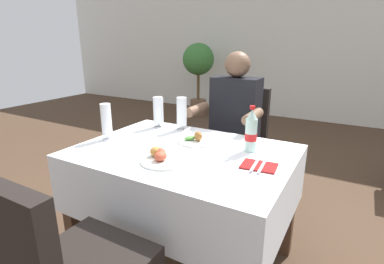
# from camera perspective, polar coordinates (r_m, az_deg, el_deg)

# --- Properties ---
(ground_plane) EXTENTS (11.00, 11.00, 0.00)m
(ground_plane) POSITION_cam_1_polar(r_m,az_deg,el_deg) (2.11, 0.52, -22.12)
(ground_plane) COLOR #473323
(back_wall) EXTENTS (11.00, 0.12, 2.93)m
(back_wall) POSITION_cam_1_polar(r_m,az_deg,el_deg) (5.51, 22.37, 17.32)
(back_wall) COLOR silver
(back_wall) RESTS_ON ground
(main_dining_table) EXTENTS (1.20, 0.87, 0.74)m
(main_dining_table) POSITION_cam_1_polar(r_m,az_deg,el_deg) (1.75, -1.63, -8.57)
(main_dining_table) COLOR white
(main_dining_table) RESTS_ON ground
(chair_far_diner_seat) EXTENTS (0.44, 0.50, 0.97)m
(chair_far_diner_seat) POSITION_cam_1_polar(r_m,az_deg,el_deg) (2.46, 8.41, -1.56)
(chair_far_diner_seat) COLOR black
(chair_far_diner_seat) RESTS_ON ground
(seated_diner_far) EXTENTS (0.50, 0.46, 1.26)m
(seated_diner_far) POSITION_cam_1_polar(r_m,az_deg,el_deg) (2.31, 7.72, 1.35)
(seated_diner_far) COLOR #282D42
(seated_diner_far) RESTS_ON ground
(plate_near_camera) EXTENTS (0.25, 0.25, 0.06)m
(plate_near_camera) POSITION_cam_1_polar(r_m,az_deg,el_deg) (1.54, -5.80, -4.82)
(plate_near_camera) COLOR white
(plate_near_camera) RESTS_ON main_dining_table
(plate_far_diner) EXTENTS (0.24, 0.24, 0.07)m
(plate_far_diner) POSITION_cam_1_polar(r_m,az_deg,el_deg) (1.82, 0.93, -1.49)
(plate_far_diner) COLOR white
(plate_far_diner) RESTS_ON main_dining_table
(beer_glass_left) EXTENTS (0.07, 0.07, 0.23)m
(beer_glass_left) POSITION_cam_1_polar(r_m,az_deg,el_deg) (1.91, -16.09, 1.88)
(beer_glass_left) COLOR white
(beer_glass_left) RESTS_ON main_dining_table
(beer_glass_middle) EXTENTS (0.07, 0.07, 0.23)m
(beer_glass_middle) POSITION_cam_1_polar(r_m,az_deg,el_deg) (2.03, -2.00, 3.48)
(beer_glass_middle) COLOR white
(beer_glass_middle) RESTS_ON main_dining_table
(beer_glass_right) EXTENTS (0.07, 0.07, 0.22)m
(beer_glass_right) POSITION_cam_1_polar(r_m,az_deg,el_deg) (2.12, -6.47, 3.82)
(beer_glass_right) COLOR white
(beer_glass_right) RESTS_ON main_dining_table
(cola_bottle_primary) EXTENTS (0.07, 0.07, 0.26)m
(cola_bottle_primary) POSITION_cam_1_polar(r_m,az_deg,el_deg) (1.67, 11.27, 0.05)
(cola_bottle_primary) COLOR silver
(cola_bottle_primary) RESTS_ON main_dining_table
(napkin_cutlery_set) EXTENTS (0.18, 0.19, 0.01)m
(napkin_cutlery_set) POSITION_cam_1_polar(r_m,az_deg,el_deg) (1.51, 12.72, -6.33)
(napkin_cutlery_set) COLOR maroon
(napkin_cutlery_set) RESTS_ON main_dining_table
(potted_plant_corner) EXTENTS (0.56, 0.56, 1.30)m
(potted_plant_corner) POSITION_cam_1_polar(r_m,az_deg,el_deg) (5.46, 1.22, 12.68)
(potted_plant_corner) COLOR brown
(potted_plant_corner) RESTS_ON ground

